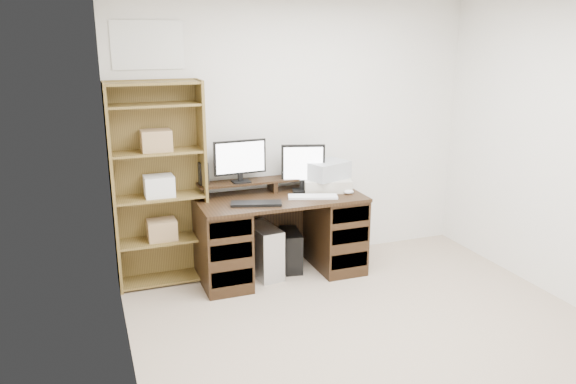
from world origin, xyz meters
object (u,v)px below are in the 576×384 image
desk (280,234)px  tower_black (291,250)px  tower_silver (263,251)px  monitor_small (303,166)px  printer (327,184)px  bookshelf (159,183)px  monitor_wide (240,159)px

desk → tower_black: (0.13, 0.07, -0.20)m
desk → tower_silver: bearing=168.4°
monitor_small → desk: bearing=-141.9°
desk → monitor_small: bearing=21.7°
printer → tower_black: size_ratio=1.10×
desk → bookshelf: 1.19m
desk → monitor_small: (0.27, 0.11, 0.60)m
desk → monitor_wide: size_ratio=3.09×
monitor_wide → tower_black: size_ratio=1.22×
monitor_small → tower_black: (-0.13, -0.04, -0.80)m
tower_black → bookshelf: 1.39m
desk → monitor_small: monitor_small is taller
desk → bookshelf: (-1.04, 0.21, 0.53)m
monitor_wide → bookshelf: (-0.73, 0.02, -0.17)m
monitor_wide → bookshelf: 0.75m
desk → tower_black: 0.25m
printer → tower_black: bearing=-162.1°
printer → tower_black: 0.72m
monitor_wide → printer: (0.81, -0.11, -0.28)m
monitor_wide → printer: bearing=-10.5°
tower_black → tower_silver: bearing=-162.7°
desk → printer: bearing=8.8°
printer → bookshelf: (-1.54, 0.14, 0.11)m
desk → tower_black: desk is taller
desk → monitor_wide: (-0.31, 0.19, 0.70)m
printer → bookshelf: bookshelf is taller
monitor_small → printer: size_ratio=1.01×
tower_silver → tower_black: 0.29m
desk → monitor_wide: monitor_wide is taller
monitor_wide → tower_silver: monitor_wide is taller
monitor_small → tower_silver: (-0.42, -0.07, -0.75)m
monitor_wide → monitor_small: 0.59m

